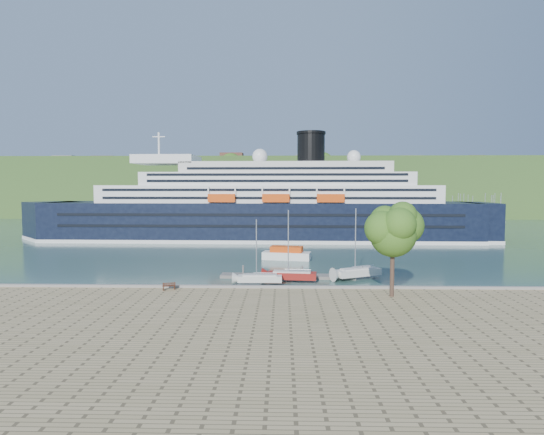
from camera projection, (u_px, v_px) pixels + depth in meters
The scene contains 12 objects.
ground at pixel (275, 296), 52.13m from camera, with size 400.00×400.00×0.00m, color #2C4F47.
promenade at pixel (265, 435), 22.17m from camera, with size 220.00×60.00×1.00m, color tan.
far_hillside at pixel (281, 187), 195.90m from camera, with size 400.00×50.00×24.00m, color #2F5220.
quay_coping at pixel (275, 287), 51.85m from camera, with size 220.00×0.50×0.30m, color slate.
cruise_ship at pixel (260, 186), 105.38m from camera, with size 111.93×16.30×25.13m, color black, non-canonical shape.
park_bench at pixel (169, 286), 50.91m from camera, with size 1.48×0.61×0.95m, color #4B2415, non-canonical shape.
promenade_tree at pixel (393, 245), 47.58m from camera, with size 6.53×6.53×10.82m, color #305817, non-canonical shape.
floating_pontoon at pixel (287, 276), 62.60m from camera, with size 18.44×2.25×0.41m, color slate, non-canonical shape.
sailboat_white_near at pixel (260, 254), 57.75m from camera, with size 6.21×1.73×8.02m, color silver, non-canonical shape.
sailboat_red at pixel (292, 248), 59.15m from camera, with size 7.03×1.95×9.07m, color maroon, non-canonical shape.
sailboat_white_far at pixel (358, 246), 61.21m from camera, with size 7.13×1.98×9.20m, color silver, non-canonical shape.
tender_launch at pixel (287, 253), 78.07m from camera, with size 8.27×2.83×2.29m, color #DC440C, non-canonical shape.
Camera 1 is at (0.85, -51.36, 12.66)m, focal length 30.00 mm.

